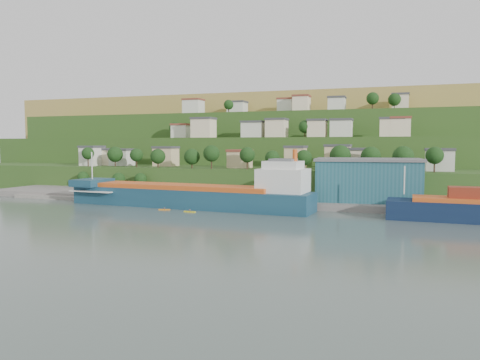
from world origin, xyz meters
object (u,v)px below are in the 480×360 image
at_px(warehouse, 368,179).
at_px(cargo_ship_near, 195,197).
at_px(caravan, 93,190).
at_px(kayak_orange, 164,209).

bearing_deg(warehouse, cargo_ship_near, -164.70).
bearing_deg(cargo_ship_near, warehouse, 23.70).
bearing_deg(warehouse, caravan, 179.78).
bearing_deg(warehouse, kayak_orange, -159.43).
relative_size(cargo_ship_near, warehouse, 2.41).
bearing_deg(kayak_orange, caravan, 136.53).
relative_size(warehouse, kayak_orange, 9.58).
bearing_deg(cargo_ship_near, caravan, 170.29).
distance_m(warehouse, kayak_orange, 61.59).
xyz_separation_m(cargo_ship_near, caravan, (-44.27, 10.74, -0.44)).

